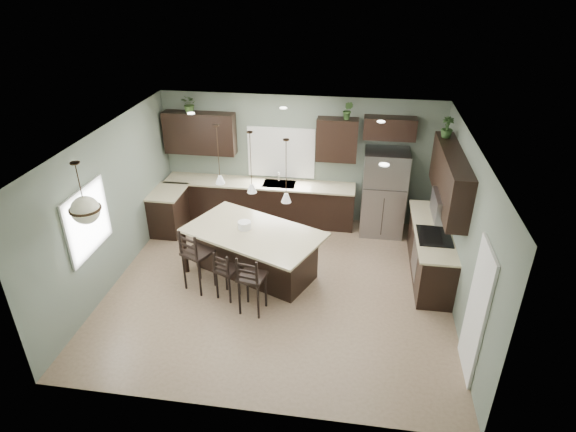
% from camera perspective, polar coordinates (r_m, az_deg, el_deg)
% --- Properties ---
extents(ground, '(6.00, 6.00, 0.00)m').
position_cam_1_polar(ground, '(8.83, -1.04, -8.35)').
color(ground, '#9E8466').
rests_on(ground, ground).
extents(pantry_door, '(0.04, 0.82, 2.04)m').
position_cam_1_polar(pantry_door, '(7.12, 21.42, -10.60)').
color(pantry_door, white).
rests_on(pantry_door, ground).
extents(window_back, '(1.35, 0.02, 1.00)m').
position_cam_1_polar(window_back, '(10.54, -0.81, 7.55)').
color(window_back, white).
rests_on(window_back, room_shell).
extents(window_left, '(0.02, 1.10, 1.00)m').
position_cam_1_polar(window_left, '(8.35, -22.76, -0.53)').
color(window_left, white).
rests_on(window_left, room_shell).
extents(left_return_cabs, '(0.60, 0.90, 0.90)m').
position_cam_1_polar(left_return_cabs, '(10.68, -13.96, 0.50)').
color(left_return_cabs, black).
rests_on(left_return_cabs, ground).
extents(left_return_countertop, '(0.66, 0.96, 0.04)m').
position_cam_1_polar(left_return_countertop, '(10.47, -14.15, 2.77)').
color(left_return_countertop, beige).
rests_on(left_return_countertop, left_return_cabs).
extents(back_lower_cabs, '(4.20, 0.60, 0.90)m').
position_cam_1_polar(back_lower_cabs, '(10.80, -3.37, 1.65)').
color(back_lower_cabs, black).
rests_on(back_lower_cabs, ground).
extents(back_countertop, '(4.20, 0.66, 0.04)m').
position_cam_1_polar(back_countertop, '(10.58, -3.47, 3.89)').
color(back_countertop, beige).
rests_on(back_countertop, back_lower_cabs).
extents(sink_inset, '(0.70, 0.45, 0.01)m').
position_cam_1_polar(sink_inset, '(10.49, -1.06, 3.82)').
color(sink_inset, gray).
rests_on(sink_inset, back_countertop).
extents(faucet, '(0.02, 0.02, 0.28)m').
position_cam_1_polar(faucet, '(10.41, -1.09, 4.48)').
color(faucet, silver).
rests_on(faucet, back_countertop).
extents(back_upper_left, '(1.55, 0.34, 0.90)m').
position_cam_1_polar(back_upper_left, '(10.68, -10.41, 9.64)').
color(back_upper_left, black).
rests_on(back_upper_left, room_shell).
extents(back_upper_right, '(0.85, 0.34, 0.90)m').
position_cam_1_polar(back_upper_right, '(10.14, 5.82, 8.97)').
color(back_upper_right, black).
rests_on(back_upper_right, room_shell).
extents(fridge_header, '(1.05, 0.34, 0.45)m').
position_cam_1_polar(fridge_header, '(10.06, 11.97, 10.15)').
color(fridge_header, black).
rests_on(fridge_header, room_shell).
extents(right_lower_cabs, '(0.60, 2.35, 0.90)m').
position_cam_1_polar(right_lower_cabs, '(9.34, 16.48, -4.10)').
color(right_lower_cabs, black).
rests_on(right_lower_cabs, ground).
extents(right_countertop, '(0.66, 2.35, 0.04)m').
position_cam_1_polar(right_countertop, '(9.10, 16.75, -1.58)').
color(right_countertop, beige).
rests_on(right_countertop, right_lower_cabs).
extents(cooktop, '(0.58, 0.75, 0.02)m').
position_cam_1_polar(cooktop, '(8.85, 16.96, -2.31)').
color(cooktop, black).
rests_on(cooktop, right_countertop).
extents(wall_oven_front, '(0.01, 0.72, 0.60)m').
position_cam_1_polar(wall_oven_front, '(9.06, 14.75, -4.90)').
color(wall_oven_front, gray).
rests_on(wall_oven_front, right_lower_cabs).
extents(right_upper_cabs, '(0.34, 2.35, 0.90)m').
position_cam_1_polar(right_upper_cabs, '(8.69, 18.64, 4.28)').
color(right_upper_cabs, black).
rests_on(right_upper_cabs, room_shell).
extents(microwave, '(0.40, 0.75, 0.40)m').
position_cam_1_polar(microwave, '(8.60, 18.17, 1.14)').
color(microwave, gray).
rests_on(microwave, right_upper_cabs).
extents(refrigerator, '(0.90, 0.74, 1.85)m').
position_cam_1_polar(refrigerator, '(10.30, 11.28, 2.72)').
color(refrigerator, gray).
rests_on(refrigerator, ground).
extents(kitchen_island, '(2.78, 2.24, 0.92)m').
position_cam_1_polar(kitchen_island, '(8.92, -4.01, -4.42)').
color(kitchen_island, black).
rests_on(kitchen_island, ground).
extents(serving_dish, '(0.24, 0.24, 0.14)m').
position_cam_1_polar(serving_dish, '(8.75, -5.19, -1.09)').
color(serving_dish, white).
rests_on(serving_dish, kitchen_island).
extents(bar_stool_left, '(0.60, 0.60, 1.21)m').
position_cam_1_polar(bar_stool_left, '(8.62, -10.60, -5.03)').
color(bar_stool_left, black).
rests_on(bar_stool_left, ground).
extents(bar_stool_center, '(0.46, 0.46, 0.95)m').
position_cam_1_polar(bar_stool_center, '(8.38, -7.20, -6.83)').
color(bar_stool_center, black).
rests_on(bar_stool_center, ground).
extents(bar_stool_right, '(0.48, 0.48, 1.12)m').
position_cam_1_polar(bar_stool_right, '(7.98, -4.26, -7.92)').
color(bar_stool_right, black).
rests_on(bar_stool_right, ground).
extents(pendant_left, '(0.17, 0.17, 1.10)m').
position_cam_1_polar(pendant_left, '(8.51, -8.26, 7.20)').
color(pendant_left, silver).
rests_on(pendant_left, room_shell).
extents(pendant_center, '(0.17, 0.17, 1.10)m').
position_cam_1_polar(pendant_center, '(8.10, -4.43, 6.32)').
color(pendant_center, silver).
rests_on(pendant_center, room_shell).
extents(pendant_right, '(0.17, 0.17, 1.10)m').
position_cam_1_polar(pendant_right, '(7.73, -0.23, 5.31)').
color(pendant_right, white).
rests_on(pendant_right, room_shell).
extents(chandelier, '(0.46, 0.46, 0.96)m').
position_cam_1_polar(chandelier, '(7.42, -23.27, 2.50)').
color(chandelier, '#F6F3CA').
rests_on(chandelier, room_shell).
extents(plant_back_left, '(0.42, 0.40, 0.37)m').
position_cam_1_polar(plant_back_left, '(10.52, -11.57, 12.87)').
color(plant_back_left, '#385525').
rests_on(plant_back_left, back_upper_left).
extents(plant_back_right, '(0.25, 0.22, 0.37)m').
position_cam_1_polar(plant_back_right, '(9.92, 7.11, 12.32)').
color(plant_back_right, '#2F5023').
rests_on(plant_back_right, back_upper_right).
extents(plant_right_wall, '(0.21, 0.21, 0.37)m').
position_cam_1_polar(plant_right_wall, '(9.23, 18.35, 9.93)').
color(plant_right_wall, '#2A4A20').
rests_on(plant_right_wall, right_upper_cabs).
extents(room_shell, '(6.00, 6.00, 6.00)m').
position_cam_1_polar(room_shell, '(7.94, -1.14, 1.57)').
color(room_shell, slate).
rests_on(room_shell, ground).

